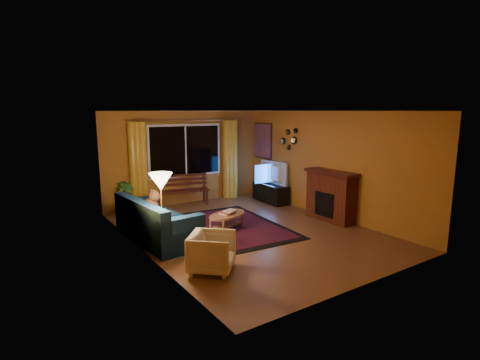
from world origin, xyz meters
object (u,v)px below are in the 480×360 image
tv_console (270,193)px  sofa (157,219)px  bench (184,198)px  floor_lamp (162,215)px  armchair (212,250)px  coffee_table (227,222)px

tv_console → sofa: bearing=-157.5°
sofa → tv_console: (3.79, 1.26, -0.16)m
bench → floor_lamp: size_ratio=0.92×
tv_console → floor_lamp: bearing=-148.9°
armchair → tv_console: bearing=-7.0°
tv_console → armchair: bearing=-135.2°
coffee_table → tv_console: 2.76m
floor_lamp → bench: bearing=59.0°
armchair → floor_lamp: floor_lamp is taller
sofa → tv_console: size_ratio=1.69×
armchair → coffee_table: size_ratio=0.70×
sofa → tv_console: bearing=13.3°
bench → sofa: 2.76m
coffee_table → armchair: bearing=-128.3°
bench → floor_lamp: bearing=-108.3°
bench → sofa: sofa is taller
floor_lamp → coffee_table: floor_lamp is taller
floor_lamp → tv_console: size_ratio=1.19×
floor_lamp → sofa: bearing=75.3°
armchair → tv_console: armchair is taller
sofa → coffee_table: size_ratio=2.11×
armchair → floor_lamp: size_ratio=0.47×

